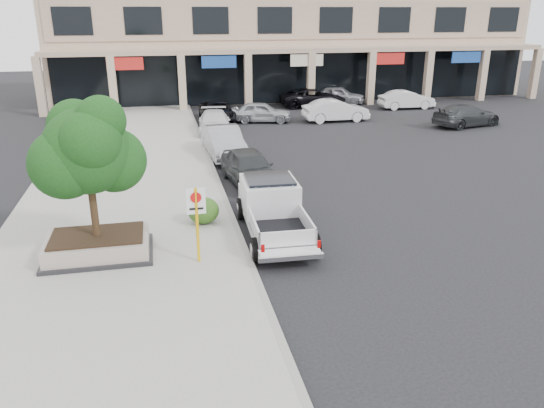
# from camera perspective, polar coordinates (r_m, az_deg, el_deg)

# --- Properties ---
(ground) EXTENTS (120.00, 120.00, 0.00)m
(ground) POSITION_cam_1_polar(r_m,az_deg,el_deg) (15.96, 3.38, -6.69)
(ground) COLOR black
(ground) RESTS_ON ground
(sidewalk) EXTENTS (8.00, 52.00, 0.15)m
(sidewalk) POSITION_cam_1_polar(r_m,az_deg,el_deg) (21.01, -15.76, -0.48)
(sidewalk) COLOR gray
(sidewalk) RESTS_ON ground
(curb) EXTENTS (0.20, 52.00, 0.15)m
(curb) POSITION_cam_1_polar(r_m,az_deg,el_deg) (21.08, -5.02, 0.30)
(curb) COLOR gray
(curb) RESTS_ON ground
(strip_mall) EXTENTS (40.55, 12.43, 9.50)m
(strip_mall) POSITION_cam_1_polar(r_m,az_deg,el_deg) (49.17, 1.96, 17.22)
(strip_mall) COLOR tan
(strip_mall) RESTS_ON ground
(planter) EXTENTS (3.20, 2.20, 0.68)m
(planter) POSITION_cam_1_polar(r_m,az_deg,el_deg) (16.98, -18.18, -4.25)
(planter) COLOR black
(planter) RESTS_ON sidewalk
(planter_tree) EXTENTS (2.90, 2.55, 4.00)m
(planter_tree) POSITION_cam_1_polar(r_m,az_deg,el_deg) (16.18, -18.78, 5.54)
(planter_tree) COLOR #2E2212
(planter_tree) RESTS_ON planter
(no_parking_sign) EXTENTS (0.55, 0.09, 2.30)m
(no_parking_sign) POSITION_cam_1_polar(r_m,az_deg,el_deg) (15.46, -8.10, -1.16)
(no_parking_sign) COLOR #EAAA0C
(no_parking_sign) RESTS_ON sidewalk
(hedge) EXTENTS (1.10, 0.99, 0.93)m
(hedge) POSITION_cam_1_polar(r_m,az_deg,el_deg) (18.65, -7.39, -0.70)
(hedge) COLOR #204614
(hedge) RESTS_ON sidewalk
(pickup_truck) EXTENTS (2.27, 5.66, 1.76)m
(pickup_truck) POSITION_cam_1_polar(r_m,az_deg,el_deg) (17.67, 0.27, -0.81)
(pickup_truck) COLOR silver
(pickup_truck) RESTS_ON ground
(curb_car_a) EXTENTS (2.31, 4.65, 1.52)m
(curb_car_a) POSITION_cam_1_polar(r_m,az_deg,el_deg) (23.14, -2.45, 3.95)
(curb_car_a) COLOR #2A2D2E
(curb_car_a) RESTS_ON ground
(curb_car_b) EXTENTS (1.94, 4.83, 1.56)m
(curb_car_b) POSITION_cam_1_polar(r_m,az_deg,el_deg) (27.78, -5.20, 6.67)
(curb_car_b) COLOR gray
(curb_car_b) RESTS_ON ground
(curb_car_c) EXTENTS (2.32, 4.85, 1.36)m
(curb_car_c) POSITION_cam_1_polar(r_m,az_deg,el_deg) (33.25, -6.20, 8.68)
(curb_car_c) COLOR silver
(curb_car_c) RESTS_ON ground
(curb_car_d) EXTENTS (2.23, 4.79, 1.33)m
(curb_car_d) POSITION_cam_1_polar(r_m,az_deg,el_deg) (37.13, -5.94, 9.86)
(curb_car_d) COLOR black
(curb_car_d) RESTS_ON ground
(lot_car_a) EXTENTS (4.33, 2.53, 1.38)m
(lot_car_a) POSITION_cam_1_polar(r_m,az_deg,el_deg) (36.64, -1.15, 9.87)
(lot_car_a) COLOR #A7AAAF
(lot_car_a) RESTS_ON ground
(lot_car_b) EXTENTS (4.57, 1.70, 1.49)m
(lot_car_b) POSITION_cam_1_polar(r_m,az_deg,el_deg) (37.19, 6.86, 9.97)
(lot_car_b) COLOR silver
(lot_car_b) RESTS_ON ground
(lot_car_c) EXTENTS (5.21, 3.11, 1.41)m
(lot_car_c) POSITION_cam_1_polar(r_m,az_deg,el_deg) (37.57, 20.21, 8.93)
(lot_car_c) COLOR #292B2D
(lot_car_c) RESTS_ON ground
(lot_car_d) EXTENTS (5.21, 2.43, 1.44)m
(lot_car_d) POSITION_cam_1_polar(r_m,az_deg,el_deg) (42.89, 4.42, 11.35)
(lot_car_d) COLOR black
(lot_car_d) RESTS_ON ground
(lot_car_e) EXTENTS (4.49, 3.27, 1.42)m
(lot_car_e) POSITION_cam_1_polar(r_m,az_deg,el_deg) (44.47, 7.18, 11.55)
(lot_car_e) COLOR #A4A5AC
(lot_car_e) RESTS_ON ground
(lot_car_f) EXTENTS (4.28, 1.53, 1.40)m
(lot_car_f) POSITION_cam_1_polar(r_m,az_deg,el_deg) (43.15, 14.28, 10.83)
(lot_car_f) COLOR silver
(lot_car_f) RESTS_ON ground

